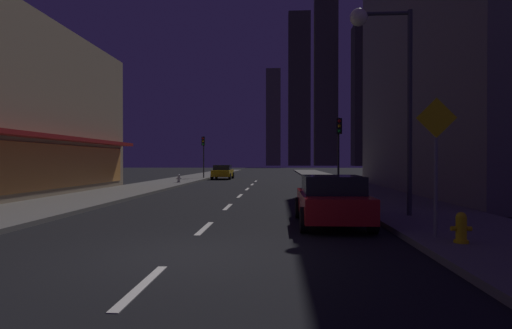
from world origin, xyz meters
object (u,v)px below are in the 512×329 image
object	(u,v)px
traffic_light_far_left	(203,148)
fire_hydrant_far_left	(179,179)
traffic_light_near_right	(339,138)
pedestrian_crossing_sign	(436,155)
street_lamp_right	(383,60)
fire_hydrant_yellow_near	(461,228)
car_parked_near	(331,200)
car_parked_far	(223,172)

from	to	relation	value
traffic_light_far_left	fire_hydrant_far_left	bearing A→B (deg)	-92.67
fire_hydrant_far_left	traffic_light_near_right	xyz separation A→B (m)	(11.40, -8.72, 2.74)
traffic_light_near_right	pedestrian_crossing_sign	xyz separation A→B (m)	(0.10, -14.07, -1.18)
street_lamp_right	pedestrian_crossing_sign	world-z (taller)	street_lamp_right
fire_hydrant_yellow_near	traffic_light_far_left	xyz separation A→B (m)	(-11.40, 31.97, 2.74)
fire_hydrant_yellow_near	traffic_light_near_right	world-z (taller)	traffic_light_near_right
street_lamp_right	car_parked_near	bearing A→B (deg)	-147.19
traffic_light_near_right	pedestrian_crossing_sign	size ratio (longest dim) A/B	1.33
car_parked_far	fire_hydrant_yellow_near	bearing A→B (deg)	-73.68
car_parked_near	street_lamp_right	world-z (taller)	street_lamp_right
fire_hydrant_yellow_near	street_lamp_right	size ratio (longest dim) A/B	0.10
street_lamp_right	fire_hydrant_yellow_near	bearing A→B (deg)	-83.18
fire_hydrant_far_left	traffic_light_far_left	xyz separation A→B (m)	(0.40, 8.58, 2.74)
traffic_light_near_right	car_parked_far	bearing A→B (deg)	117.12
car_parked_near	car_parked_far	bearing A→B (deg)	103.84
fire_hydrant_yellow_near	pedestrian_crossing_sign	world-z (taller)	pedestrian_crossing_sign
fire_hydrant_far_left	traffic_light_near_right	size ratio (longest dim) A/B	0.16
pedestrian_crossing_sign	street_lamp_right	bearing A→B (deg)	93.36
car_parked_far	pedestrian_crossing_sign	world-z (taller)	pedestrian_crossing_sign
car_parked_near	car_parked_far	xyz separation A→B (m)	(-7.20, 29.23, 0.00)
car_parked_far	traffic_light_far_left	world-z (taller)	traffic_light_far_left
fire_hydrant_yellow_near	traffic_light_far_left	world-z (taller)	traffic_light_far_left
car_parked_far	fire_hydrant_far_left	world-z (taller)	car_parked_far
traffic_light_far_left	street_lamp_right	size ratio (longest dim) A/B	0.64
traffic_light_near_right	street_lamp_right	distance (m)	10.49
car_parked_near	traffic_light_near_right	world-z (taller)	traffic_light_near_right
car_parked_near	fire_hydrant_far_left	world-z (taller)	car_parked_near
car_parked_far	fire_hydrant_yellow_near	size ratio (longest dim) A/B	6.48
fire_hydrant_yellow_near	traffic_light_far_left	size ratio (longest dim) A/B	0.16
street_lamp_right	pedestrian_crossing_sign	bearing A→B (deg)	-86.64
pedestrian_crossing_sign	fire_hydrant_yellow_near	bearing A→B (deg)	-63.36
car_parked_far	pedestrian_crossing_sign	distance (m)	33.17
car_parked_far	fire_hydrant_yellow_near	xyz separation A→B (m)	(9.50, -32.44, -0.29)
car_parked_near	pedestrian_crossing_sign	size ratio (longest dim) A/B	1.34
car_parked_near	traffic_light_far_left	size ratio (longest dim) A/B	1.01
fire_hydrant_yellow_near	street_lamp_right	distance (m)	6.36
traffic_light_near_right	pedestrian_crossing_sign	world-z (taller)	traffic_light_near_right
street_lamp_right	car_parked_far	bearing A→B (deg)	107.73
traffic_light_near_right	traffic_light_far_left	world-z (taller)	same
traffic_light_far_left	pedestrian_crossing_sign	distance (m)	33.30
pedestrian_crossing_sign	traffic_light_far_left	bearing A→B (deg)	109.49
fire_hydrant_yellow_near	fire_hydrant_far_left	distance (m)	26.20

